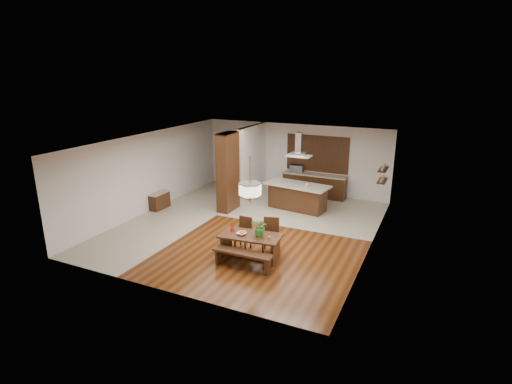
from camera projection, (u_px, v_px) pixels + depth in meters
The scene contains 25 objects.
room_shell at pixel (248, 167), 12.80m from camera, with size 9.00×9.04×2.92m.
tile_hallway at pixel (180, 214), 14.51m from camera, with size 2.50×9.00×0.01m, color #BAB19B.
tile_kitchen at pixel (307, 209), 15.06m from camera, with size 5.50×4.00×0.01m, color #BAB19B.
soffit_band at pixel (247, 141), 12.55m from camera, with size 8.00×9.00×0.02m, color #411B10.
partition_pier at pixel (228, 172), 14.58m from camera, with size 0.45×1.00×2.90m, color black.
partition_stub at pixel (253, 161), 16.40m from camera, with size 0.18×2.40×2.90m, color silver.
hallway_console at pixel (160, 201), 15.03m from camera, with size 0.37×0.88×0.63m, color black.
hallway_doorway at pixel (237, 162), 18.00m from camera, with size 1.10×0.20×2.10m, color black.
rear_counter at pixel (314, 185), 16.49m from camera, with size 2.60×0.62×0.95m.
kitchen_window at pixel (318, 154), 16.34m from camera, with size 2.60×0.08×1.50m, color brown.
shelf_lower at pixel (382, 181), 13.67m from camera, with size 0.26×0.90×0.04m, color black.
shelf_upper at pixel (383, 169), 13.56m from camera, with size 0.26×0.90×0.04m, color black.
dining_table at pixel (250, 241), 11.01m from camera, with size 1.75×1.01×0.70m.
dining_bench at pixel (243, 260), 10.54m from camera, with size 1.65×0.36×0.46m, color black, non-canonical shape.
dining_chair_left at pixel (243, 234), 11.61m from camera, with size 0.42×0.42×0.94m, color black, non-canonical shape.
dining_chair_right at pixel (270, 236), 11.34m from camera, with size 0.45×0.45×1.02m, color black, non-canonical shape.
pendant_lantern at pixel (250, 181), 10.50m from camera, with size 0.64×0.64×1.31m, color beige, non-canonical shape.
foliage_plant at pixel (260, 227), 10.83m from camera, with size 0.46×0.40×0.51m, color #337828.
fruit_bowl at pixel (241, 234), 10.96m from camera, with size 0.26×0.26×0.06m, color #B8ABA1.
napkin_cone at pixel (232, 227), 11.17m from camera, with size 0.14×0.14×0.22m, color #AF0D0C.
gold_ornament at pixel (269, 238), 10.64m from camera, with size 0.06×0.06×0.09m, color gold.
kitchen_island at pixel (297, 196), 14.91m from camera, with size 2.52×1.36×0.99m.
range_hood at pixel (299, 145), 14.34m from camera, with size 0.90×0.55×0.87m, color silver, non-canonical shape.
island_cup at pixel (307, 185), 14.48m from camera, with size 0.12×0.12×0.10m, color silver.
microwave at pixel (297, 168), 16.66m from camera, with size 0.53×0.36×0.30m, color silver.
Camera 1 is at (5.53, -11.18, 5.04)m, focal length 28.00 mm.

